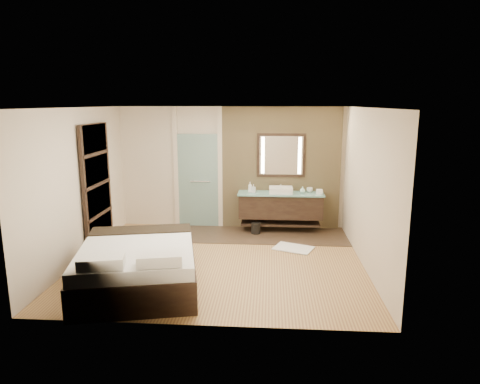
# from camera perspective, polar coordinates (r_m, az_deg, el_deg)

# --- Properties ---
(floor) EXTENTS (5.00, 5.00, 0.00)m
(floor) POSITION_cam_1_polar(r_m,az_deg,el_deg) (7.75, -2.62, -9.21)
(floor) COLOR #905C3C
(floor) RESTS_ON ground
(tile_strip) EXTENTS (3.80, 1.30, 0.01)m
(tile_strip) POSITION_cam_1_polar(r_m,az_deg,el_deg) (9.21, 2.27, -5.70)
(tile_strip) COLOR #372C1E
(tile_strip) RESTS_ON floor
(stone_wall) EXTENTS (2.60, 0.08, 2.70)m
(stone_wall) POSITION_cam_1_polar(r_m,az_deg,el_deg) (9.50, 5.47, 3.12)
(stone_wall) COLOR tan
(stone_wall) RESTS_ON floor
(vanity) EXTENTS (1.85, 0.55, 0.88)m
(vanity) POSITION_cam_1_polar(r_m,az_deg,el_deg) (9.36, 5.42, -1.81)
(vanity) COLOR black
(vanity) RESTS_ON stone_wall
(mirror_unit) EXTENTS (1.06, 0.04, 0.96)m
(mirror_unit) POSITION_cam_1_polar(r_m,az_deg,el_deg) (9.41, 5.51, 4.88)
(mirror_unit) COLOR black
(mirror_unit) RESTS_ON stone_wall
(frosted_door) EXTENTS (1.10, 0.12, 2.70)m
(frosted_door) POSITION_cam_1_polar(r_m,az_deg,el_deg) (9.66, -5.59, 2.03)
(frosted_door) COLOR silver
(frosted_door) RESTS_ON floor
(shoji_partition) EXTENTS (0.06, 1.20, 2.40)m
(shoji_partition) POSITION_cam_1_polar(r_m,az_deg,el_deg) (8.59, -18.51, 0.68)
(shoji_partition) COLOR black
(shoji_partition) RESTS_ON floor
(bed) EXTENTS (2.13, 2.45, 0.82)m
(bed) POSITION_cam_1_polar(r_m,az_deg,el_deg) (6.80, -13.45, -9.54)
(bed) COLOR black
(bed) RESTS_ON floor
(bath_mat) EXTENTS (0.86, 0.74, 0.02)m
(bath_mat) POSITION_cam_1_polar(r_m,az_deg,el_deg) (8.41, 7.14, -7.43)
(bath_mat) COLOR white
(bath_mat) RESTS_ON floor
(waste_bin) EXTENTS (0.21, 0.21, 0.25)m
(waste_bin) POSITION_cam_1_polar(r_m,az_deg,el_deg) (9.24, 2.11, -4.88)
(waste_bin) COLOR black
(waste_bin) RESTS_ON floor
(tissue_box) EXTENTS (0.13, 0.13, 0.10)m
(tissue_box) POSITION_cam_1_polar(r_m,az_deg,el_deg) (9.28, 10.54, 0.03)
(tissue_box) COLOR white
(tissue_box) RESTS_ON vanity
(soap_bottle_a) EXTENTS (0.10, 0.10, 0.23)m
(soap_bottle_a) POSITION_cam_1_polar(r_m,az_deg,el_deg) (9.30, 1.35, 0.65)
(soap_bottle_a) COLOR white
(soap_bottle_a) RESTS_ON vanity
(soap_bottle_b) EXTENTS (0.10, 0.10, 0.18)m
(soap_bottle_b) POSITION_cam_1_polar(r_m,az_deg,el_deg) (9.27, 1.80, 0.47)
(soap_bottle_b) COLOR #B2B2B2
(soap_bottle_b) RESTS_ON vanity
(soap_bottle_c) EXTENTS (0.15, 0.15, 0.14)m
(soap_bottle_c) POSITION_cam_1_polar(r_m,az_deg,el_deg) (9.31, 8.33, 0.29)
(soap_bottle_c) COLOR #AEDBD3
(soap_bottle_c) RESTS_ON vanity
(cup) EXTENTS (0.15, 0.15, 0.10)m
(cup) POSITION_cam_1_polar(r_m,az_deg,el_deg) (9.44, 9.27, 0.29)
(cup) COLOR silver
(cup) RESTS_ON vanity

